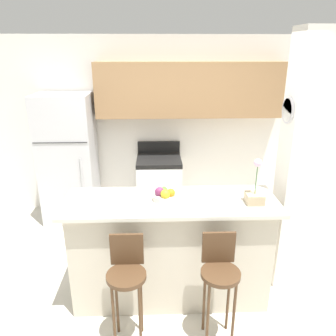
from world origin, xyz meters
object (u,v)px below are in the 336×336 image
object	(u,v)px
stove_range	(159,187)
bar_stool_right	(220,274)
orchid_vase	(255,193)
fruit_bowl	(165,195)
refrigerator	(69,159)
bar_stool_left	(127,277)

from	to	relation	value
stove_range	bar_stool_right	xyz separation A→B (m)	(0.47, -2.22, 0.18)
orchid_vase	fruit_bowl	xyz separation A→B (m)	(-0.79, 0.09, -0.05)
stove_range	fruit_bowl	size ratio (longest dim) A/B	4.61
orchid_vase	fruit_bowl	size ratio (longest dim) A/B	1.78
bar_stool_right	fruit_bowl	distance (m)	0.83
refrigerator	bar_stool_left	world-z (taller)	refrigerator
bar_stool_left	bar_stool_right	bearing A→B (deg)	0.00
bar_stool_left	fruit_bowl	world-z (taller)	fruit_bowl
refrigerator	bar_stool_left	size ratio (longest dim) A/B	1.86
stove_range	fruit_bowl	world-z (taller)	fruit_bowl
stove_range	bar_stool_right	world-z (taller)	stove_range
bar_stool_left	bar_stool_right	distance (m)	0.75
refrigerator	bar_stool_right	xyz separation A→B (m)	(1.74, -2.22, -0.26)
bar_stool_left	bar_stool_right	size ratio (longest dim) A/B	1.00
refrigerator	bar_stool_right	size ratio (longest dim) A/B	1.86
orchid_vase	fruit_bowl	world-z (taller)	orchid_vase
refrigerator	stove_range	xyz separation A→B (m)	(1.27, 0.00, -0.44)
bar_stool_left	orchid_vase	size ratio (longest dim) A/B	2.34
refrigerator	bar_stool_left	xyz separation A→B (m)	(0.99, -2.22, -0.26)
fruit_bowl	bar_stool_left	bearing A→B (deg)	-121.59
orchid_vase	fruit_bowl	bearing A→B (deg)	173.54
refrigerator	bar_stool_left	distance (m)	2.44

